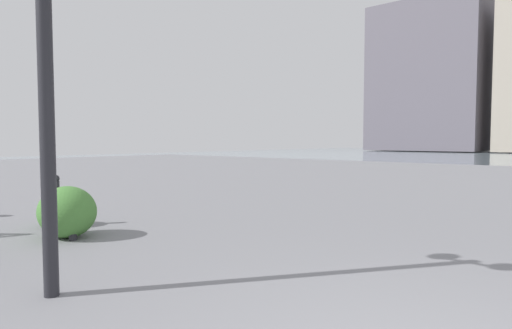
# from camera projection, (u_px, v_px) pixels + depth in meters

# --- Properties ---
(building_annex) EXTENTS (15.73, 14.08, 21.53)m
(building_annex) POSITION_uv_depth(u_px,v_px,m) (432.00, 80.00, 64.94)
(building_annex) COLOR #5B5660
(building_annex) RESTS_ON ground
(lamppost) EXTENTS (0.98, 0.28, 3.86)m
(lamppost) POSITION_uv_depth(u_px,v_px,m) (44.00, 25.00, 3.96)
(lamppost) COLOR #232328
(lamppost) RESTS_ON ground
(bollard_near) EXTENTS (0.13, 0.13, 0.70)m
(bollard_near) POSITION_uv_depth(u_px,v_px,m) (72.00, 216.00, 6.37)
(bollard_near) COLOR #232328
(bollard_near) RESTS_ON ground
(bollard_mid) EXTENTS (0.13, 0.13, 0.90)m
(bollard_mid) POSITION_uv_depth(u_px,v_px,m) (56.00, 199.00, 7.47)
(bollard_mid) COLOR #232328
(bollard_mid) RESTS_ON ground
(shrub_low) EXTENTS (0.65, 0.59, 0.55)m
(shrub_low) POSITION_uv_depth(u_px,v_px,m) (58.00, 210.00, 7.44)
(shrub_low) COLOR #387533
(shrub_low) RESTS_ON ground
(shrub_round) EXTENTS (0.94, 0.85, 0.80)m
(shrub_round) POSITION_uv_depth(u_px,v_px,m) (67.00, 212.00, 6.56)
(shrub_round) COLOR #477F38
(shrub_round) RESTS_ON ground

